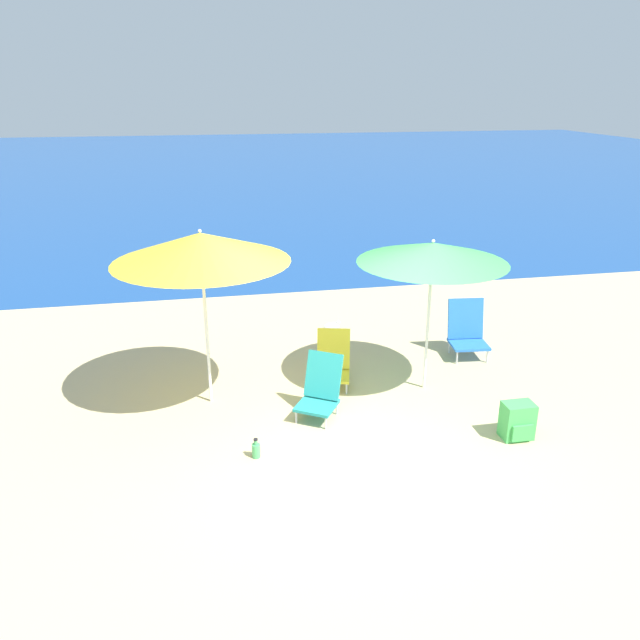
{
  "coord_description": "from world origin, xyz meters",
  "views": [
    {
      "loc": [
        -1.47,
        -5.69,
        3.66
      ],
      "look_at": [
        -0.1,
        1.2,
        1.0
      ],
      "focal_mm": 35.0,
      "sensor_mm": 36.0,
      "label": 1
    }
  ],
  "objects_px": {
    "beach_umbrella_green": "(433,253)",
    "water_bottle": "(256,450)",
    "backpack_green": "(518,421)",
    "seagull": "(332,326)",
    "beach_chair_teal": "(320,389)",
    "beach_chair_yellow": "(333,361)",
    "beach_chair_blue": "(467,330)",
    "beach_umbrella_yellow": "(201,247)"
  },
  "relations": [
    {
      "from": "beach_umbrella_yellow",
      "to": "beach_umbrella_green",
      "type": "distance_m",
      "value": 2.71
    },
    {
      "from": "beach_umbrella_green",
      "to": "beach_chair_yellow",
      "type": "height_order",
      "value": "beach_umbrella_green"
    },
    {
      "from": "beach_umbrella_green",
      "to": "backpack_green",
      "type": "xyz_separation_m",
      "value": [
        0.58,
        -1.36,
        -1.58
      ]
    },
    {
      "from": "beach_umbrella_green",
      "to": "seagull",
      "type": "relative_size",
      "value": 7.24
    },
    {
      "from": "beach_umbrella_yellow",
      "to": "beach_umbrella_green",
      "type": "bearing_deg",
      "value": -3.15
    },
    {
      "from": "beach_umbrella_yellow",
      "to": "water_bottle",
      "type": "bearing_deg",
      "value": -72.59
    },
    {
      "from": "water_bottle",
      "to": "seagull",
      "type": "height_order",
      "value": "seagull"
    },
    {
      "from": "seagull",
      "to": "beach_chair_blue",
      "type": "bearing_deg",
      "value": -32.71
    },
    {
      "from": "beach_chair_teal",
      "to": "seagull",
      "type": "relative_size",
      "value": 2.71
    },
    {
      "from": "beach_chair_teal",
      "to": "backpack_green",
      "type": "xyz_separation_m",
      "value": [
        2.02,
        -0.93,
        -0.13
      ]
    },
    {
      "from": "beach_chair_blue",
      "to": "backpack_green",
      "type": "relative_size",
      "value": 1.94
    },
    {
      "from": "water_bottle",
      "to": "beach_chair_yellow",
      "type": "bearing_deg",
      "value": 53.02
    },
    {
      "from": "beach_chair_yellow",
      "to": "beach_umbrella_yellow",
      "type": "bearing_deg",
      "value": -158.37
    },
    {
      "from": "beach_chair_teal",
      "to": "seagull",
      "type": "height_order",
      "value": "beach_chair_teal"
    },
    {
      "from": "beach_umbrella_green",
      "to": "water_bottle",
      "type": "distance_m",
      "value": 3.09
    },
    {
      "from": "beach_chair_teal",
      "to": "beach_umbrella_green",
      "type": "bearing_deg",
      "value": 48.8
    },
    {
      "from": "beach_chair_yellow",
      "to": "beach_chair_blue",
      "type": "bearing_deg",
      "value": 28.86
    },
    {
      "from": "backpack_green",
      "to": "seagull",
      "type": "bearing_deg",
      "value": 112.0
    },
    {
      "from": "backpack_green",
      "to": "beach_umbrella_yellow",
      "type": "bearing_deg",
      "value": 155.35
    },
    {
      "from": "beach_chair_teal",
      "to": "beach_chair_blue",
      "type": "relative_size",
      "value": 0.9
    },
    {
      "from": "backpack_green",
      "to": "water_bottle",
      "type": "height_order",
      "value": "backpack_green"
    },
    {
      "from": "beach_chair_teal",
      "to": "backpack_green",
      "type": "relative_size",
      "value": 1.75
    },
    {
      "from": "beach_umbrella_green",
      "to": "water_bottle",
      "type": "xyz_separation_m",
      "value": [
        -2.28,
        -1.19,
        -1.7
      ]
    },
    {
      "from": "beach_umbrella_yellow",
      "to": "water_bottle",
      "type": "xyz_separation_m",
      "value": [
        0.42,
        -1.34,
        -1.86
      ]
    },
    {
      "from": "beach_chair_blue",
      "to": "beach_chair_yellow",
      "type": "distance_m",
      "value": 2.14
    },
    {
      "from": "beach_chair_yellow",
      "to": "seagull",
      "type": "relative_size",
      "value": 2.61
    },
    {
      "from": "beach_chair_blue",
      "to": "backpack_green",
      "type": "xyz_separation_m",
      "value": [
        -0.37,
        -2.24,
        -0.17
      ]
    },
    {
      "from": "beach_chair_blue",
      "to": "beach_chair_yellow",
      "type": "height_order",
      "value": "beach_chair_blue"
    },
    {
      "from": "beach_chair_teal",
      "to": "beach_chair_blue",
      "type": "bearing_deg",
      "value": 61.13
    },
    {
      "from": "beach_umbrella_yellow",
      "to": "beach_chair_yellow",
      "type": "height_order",
      "value": "beach_umbrella_yellow"
    },
    {
      "from": "beach_chair_blue",
      "to": "beach_chair_yellow",
      "type": "bearing_deg",
      "value": -159.53
    },
    {
      "from": "water_bottle",
      "to": "beach_umbrella_green",
      "type": "bearing_deg",
      "value": 27.53
    },
    {
      "from": "beach_chair_teal",
      "to": "seagull",
      "type": "bearing_deg",
      "value": 107.05
    },
    {
      "from": "beach_umbrella_green",
      "to": "beach_chair_yellow",
      "type": "relative_size",
      "value": 2.78
    },
    {
      "from": "beach_umbrella_green",
      "to": "beach_chair_blue",
      "type": "height_order",
      "value": "beach_umbrella_green"
    },
    {
      "from": "beach_umbrella_yellow",
      "to": "beach_umbrella_green",
      "type": "height_order",
      "value": "beach_umbrella_yellow"
    },
    {
      "from": "beach_chair_teal",
      "to": "beach_chair_yellow",
      "type": "height_order",
      "value": "beach_chair_teal"
    },
    {
      "from": "beach_umbrella_green",
      "to": "beach_chair_blue",
      "type": "xyz_separation_m",
      "value": [
        0.95,
        0.89,
        -1.41
      ]
    },
    {
      "from": "beach_chair_blue",
      "to": "water_bottle",
      "type": "height_order",
      "value": "beach_chair_blue"
    },
    {
      "from": "beach_umbrella_yellow",
      "to": "backpack_green",
      "type": "height_order",
      "value": "beach_umbrella_yellow"
    },
    {
      "from": "backpack_green",
      "to": "water_bottle",
      "type": "relative_size",
      "value": 1.89
    },
    {
      "from": "seagull",
      "to": "backpack_green",
      "type": "bearing_deg",
      "value": -68.0
    }
  ]
}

